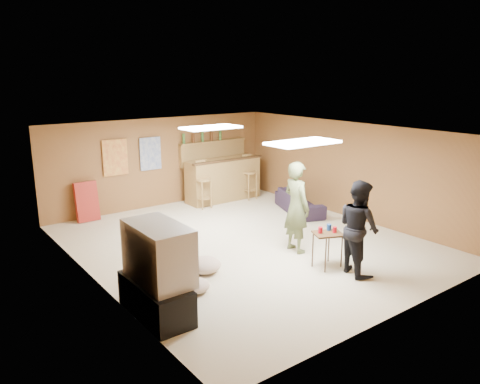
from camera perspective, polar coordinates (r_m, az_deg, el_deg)
ground at (r=9.30m, az=0.74°, el=-6.23°), size 7.00×7.00×0.00m
ceiling at (r=8.77m, az=0.79°, el=7.36°), size 6.00×7.00×0.02m
wall_back at (r=11.87m, az=-9.60°, el=3.61°), size 6.00×0.02×2.20m
wall_front at (r=6.66m, az=19.51°, el=-5.45°), size 6.00×0.02×2.20m
wall_left at (r=7.59m, az=-17.53°, el=-2.91°), size 0.02×7.00×2.20m
wall_right at (r=11.01m, az=13.25°, el=2.60°), size 0.02×7.00×2.20m
tv_stand at (r=6.70m, az=-10.22°, el=-12.62°), size 0.55×1.30×0.50m
dvd_box at (r=6.83m, az=-8.50°, el=-12.92°), size 0.35×0.50×0.08m
tv_body at (r=6.46m, az=-9.92°, el=-7.32°), size 0.60×1.10×0.80m
tv_screen at (r=6.60m, az=-7.51°, el=-6.77°), size 0.02×0.95×0.65m
bar_counter at (r=12.28m, az=-2.08°, el=1.53°), size 2.00×0.60×1.10m
bar_lip at (r=11.97m, az=-1.42°, el=3.89°), size 2.10×0.12×0.05m
bar_shelf at (r=12.47m, az=-3.30°, el=6.16°), size 2.00×0.18×0.05m
bar_backing at (r=12.53m, az=-3.33°, el=4.81°), size 2.00×0.14×0.60m
poster_left at (r=11.31m, az=-14.97°, el=4.09°), size 0.60×0.03×0.85m
poster_right at (r=11.66m, az=-10.87°, el=4.61°), size 0.55×0.03×0.80m
folding_chair_stack at (r=11.09m, az=-18.18°, el=-1.12°), size 0.50×0.26×0.91m
ceiling_panel_front at (r=7.65m, az=7.69°, el=5.99°), size 1.20×0.60×0.04m
ceiling_panel_back at (r=9.75m, az=-3.56°, el=7.85°), size 1.20×0.60×0.04m
person_olive at (r=8.71m, az=6.89°, el=-1.83°), size 0.45×0.65×1.71m
person_black at (r=7.95m, az=14.26°, el=-4.21°), size 0.78×0.90×1.59m
sofa at (r=11.37m, az=7.25°, el=-1.21°), size 1.21×1.80×0.49m
tray_table at (r=8.23m, az=10.59°, el=-6.96°), size 0.59×0.54×0.62m
cup_red_near at (r=8.09m, az=9.77°, el=-4.60°), size 0.08×0.08×0.10m
cup_red_far at (r=8.15m, az=11.47°, el=-4.54°), size 0.09×0.09×0.10m
cup_blue at (r=8.25m, az=10.79°, el=-4.25°), size 0.09×0.09×0.11m
bar_stool_left at (r=11.53m, az=-4.45°, el=1.18°), size 0.48×0.48×1.30m
bar_stool_right at (r=12.36m, az=1.17°, el=1.75°), size 0.44×0.44×1.15m
cushion_near_tv at (r=7.98m, az=-4.38°, el=-8.85°), size 0.61×0.61×0.25m
cushion_mid at (r=7.99m, az=-5.41°, el=-9.08°), size 0.50×0.50×0.19m
cushion_far at (r=7.33m, az=-5.46°, el=-11.29°), size 0.55×0.55×0.20m
bottle_row at (r=12.25m, az=-4.60°, el=6.72°), size 1.20×0.08×0.26m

